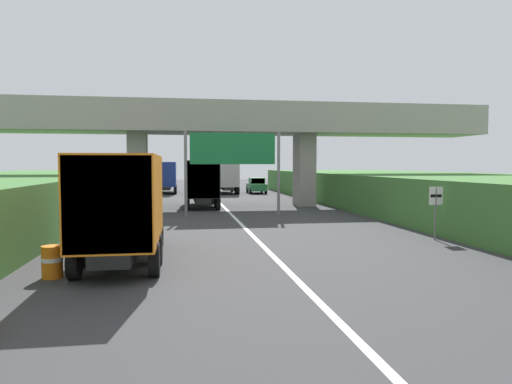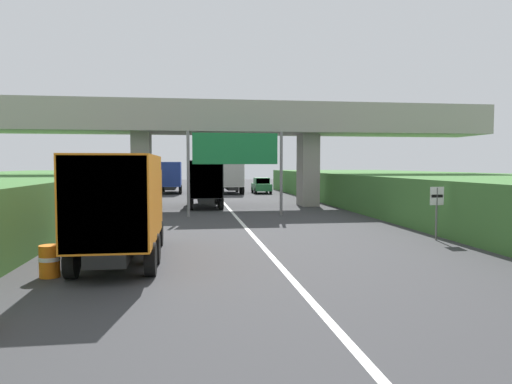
{
  "view_description": "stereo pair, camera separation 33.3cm",
  "coord_description": "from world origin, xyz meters",
  "px_view_note": "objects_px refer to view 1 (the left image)",
  "views": [
    {
      "loc": [
        -3.08,
        -0.35,
        3.15
      ],
      "look_at": [
        0.0,
        19.1,
        2.0
      ],
      "focal_mm": 32.93,
      "sensor_mm": 36.0,
      "label": 1
    },
    {
      "loc": [
        -2.75,
        -0.4,
        3.15
      ],
      "look_at": [
        0.0,
        19.1,
        2.0
      ],
      "focal_mm": 32.93,
      "sensor_mm": 36.0,
      "label": 2
    }
  ],
  "objects_px": {
    "construction_barrel_2": "(84,237)",
    "car_green": "(257,186)",
    "truck_silver": "(226,176)",
    "construction_barrel_1": "(52,262)",
    "speed_limit_sign": "(436,205)",
    "truck_black": "(201,181)",
    "overhead_highway_sign": "(233,154)",
    "truck_orange": "(124,202)",
    "truck_blue": "(166,176)"
  },
  "relations": [
    {
      "from": "overhead_highway_sign",
      "to": "truck_orange",
      "type": "height_order",
      "value": "overhead_highway_sign"
    },
    {
      "from": "car_green",
      "to": "construction_barrel_2",
      "type": "height_order",
      "value": "car_green"
    },
    {
      "from": "truck_blue",
      "to": "car_green",
      "type": "bearing_deg",
      "value": -11.09
    },
    {
      "from": "truck_orange",
      "to": "overhead_highway_sign",
      "type": "bearing_deg",
      "value": 69.01
    },
    {
      "from": "overhead_highway_sign",
      "to": "speed_limit_sign",
      "type": "relative_size",
      "value": 2.64
    },
    {
      "from": "overhead_highway_sign",
      "to": "car_green",
      "type": "relative_size",
      "value": 1.43
    },
    {
      "from": "construction_barrel_2",
      "to": "car_green",
      "type": "bearing_deg",
      "value": 70.26
    },
    {
      "from": "truck_silver",
      "to": "construction_barrel_1",
      "type": "bearing_deg",
      "value": -102.45
    },
    {
      "from": "truck_blue",
      "to": "construction_barrel_1",
      "type": "bearing_deg",
      "value": -92.63
    },
    {
      "from": "speed_limit_sign",
      "to": "truck_black",
      "type": "xyz_separation_m",
      "value": [
        -9.06,
        16.88,
        0.46
      ]
    },
    {
      "from": "overhead_highway_sign",
      "to": "truck_black",
      "type": "height_order",
      "value": "overhead_highway_sign"
    },
    {
      "from": "overhead_highway_sign",
      "to": "truck_black",
      "type": "xyz_separation_m",
      "value": [
        -1.66,
        6.52,
        -1.87
      ]
    },
    {
      "from": "truck_orange",
      "to": "truck_silver",
      "type": "distance_m",
      "value": 36.47
    },
    {
      "from": "speed_limit_sign",
      "to": "construction_barrel_1",
      "type": "xyz_separation_m",
      "value": [
        -14.06,
        -4.51,
        -1.02
      ]
    },
    {
      "from": "overhead_highway_sign",
      "to": "construction_barrel_2",
      "type": "bearing_deg",
      "value": -123.12
    },
    {
      "from": "truck_orange",
      "to": "car_green",
      "type": "height_order",
      "value": "truck_orange"
    },
    {
      "from": "construction_barrel_2",
      "to": "construction_barrel_1",
      "type": "bearing_deg",
      "value": -89.35
    },
    {
      "from": "truck_black",
      "to": "construction_barrel_2",
      "type": "distance_m",
      "value": 17.62
    },
    {
      "from": "truck_orange",
      "to": "truck_silver",
      "type": "height_order",
      "value": "same"
    },
    {
      "from": "overhead_highway_sign",
      "to": "truck_blue",
      "type": "distance_m",
      "value": 24.98
    },
    {
      "from": "speed_limit_sign",
      "to": "truck_blue",
      "type": "height_order",
      "value": "truck_blue"
    },
    {
      "from": "speed_limit_sign",
      "to": "truck_orange",
      "type": "relative_size",
      "value": 0.31
    },
    {
      "from": "truck_silver",
      "to": "construction_barrel_1",
      "type": "height_order",
      "value": "truck_silver"
    },
    {
      "from": "construction_barrel_1",
      "to": "truck_orange",
      "type": "bearing_deg",
      "value": 49.14
    },
    {
      "from": "truck_blue",
      "to": "car_green",
      "type": "distance_m",
      "value": 10.15
    },
    {
      "from": "construction_barrel_1",
      "to": "truck_silver",
      "type": "bearing_deg",
      "value": 77.55
    },
    {
      "from": "speed_limit_sign",
      "to": "truck_silver",
      "type": "xyz_separation_m",
      "value": [
        -5.71,
        33.34,
        0.46
      ]
    },
    {
      "from": "truck_orange",
      "to": "speed_limit_sign",
      "type": "bearing_deg",
      "value": 11.53
    },
    {
      "from": "car_green",
      "to": "construction_barrel_1",
      "type": "height_order",
      "value": "car_green"
    },
    {
      "from": "truck_orange",
      "to": "truck_silver",
      "type": "bearing_deg",
      "value": 79.52
    },
    {
      "from": "construction_barrel_1",
      "to": "speed_limit_sign",
      "type": "bearing_deg",
      "value": 17.78
    },
    {
      "from": "speed_limit_sign",
      "to": "construction_barrel_2",
      "type": "height_order",
      "value": "speed_limit_sign"
    },
    {
      "from": "car_green",
      "to": "construction_barrel_1",
      "type": "relative_size",
      "value": 4.56
    },
    {
      "from": "truck_blue",
      "to": "truck_silver",
      "type": "relative_size",
      "value": 1.0
    },
    {
      "from": "overhead_highway_sign",
      "to": "truck_silver",
      "type": "distance_m",
      "value": 23.12
    },
    {
      "from": "truck_silver",
      "to": "construction_barrel_2",
      "type": "relative_size",
      "value": 8.11
    },
    {
      "from": "speed_limit_sign",
      "to": "truck_black",
      "type": "relative_size",
      "value": 0.31
    },
    {
      "from": "overhead_highway_sign",
      "to": "speed_limit_sign",
      "type": "xyz_separation_m",
      "value": [
        7.4,
        -10.36,
        -2.33
      ]
    },
    {
      "from": "construction_barrel_1",
      "to": "construction_barrel_2",
      "type": "distance_m",
      "value": 4.58
    },
    {
      "from": "truck_black",
      "to": "construction_barrel_1",
      "type": "distance_m",
      "value": 22.01
    },
    {
      "from": "truck_black",
      "to": "truck_silver",
      "type": "bearing_deg",
      "value": 78.49
    },
    {
      "from": "truck_blue",
      "to": "overhead_highway_sign",
      "type": "bearing_deg",
      "value": -78.75
    },
    {
      "from": "truck_orange",
      "to": "truck_blue",
      "type": "xyz_separation_m",
      "value": [
        0.08,
        37.31,
        0.0
      ]
    },
    {
      "from": "car_green",
      "to": "construction_barrel_2",
      "type": "relative_size",
      "value": 4.56
    },
    {
      "from": "truck_black",
      "to": "construction_barrel_1",
      "type": "relative_size",
      "value": 8.11
    },
    {
      "from": "car_green",
      "to": "truck_orange",
      "type": "bearing_deg",
      "value": -105.77
    },
    {
      "from": "truck_black",
      "to": "overhead_highway_sign",
      "type": "bearing_deg",
      "value": -75.7
    },
    {
      "from": "truck_orange",
      "to": "truck_black",
      "type": "distance_m",
      "value": 19.67
    },
    {
      "from": "car_green",
      "to": "construction_barrel_1",
      "type": "bearing_deg",
      "value": -107.41
    },
    {
      "from": "truck_black",
      "to": "construction_barrel_1",
      "type": "bearing_deg",
      "value": -103.16
    }
  ]
}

